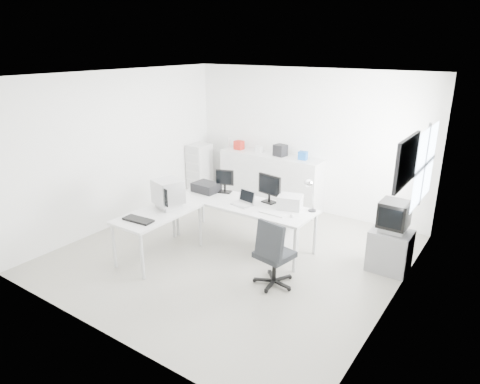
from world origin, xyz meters
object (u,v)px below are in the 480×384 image
Objects in this scene: side_desk at (159,234)px; crt_monitor at (168,193)px; laser_printer at (290,202)px; lcd_monitor_large at (269,189)px; sideboard at (271,180)px; lcd_monitor_small at (225,182)px; drawer_pedestal at (281,237)px; laptop at (242,199)px; inkjet_printer at (206,187)px; filing_cabinet at (200,170)px; crt_tv at (394,217)px; main_desk at (243,224)px; office_chair at (275,251)px; tv_cabinet at (390,251)px.

crt_monitor is at bearing 90.00° from side_desk.
lcd_monitor_large is at bearing 159.74° from laser_printer.
sideboard is (-1.31, 1.64, -0.31)m from laser_printer.
lcd_monitor_small reaches higher than laser_printer.
laptop is (-0.65, -0.15, 0.56)m from drawer_pedestal.
filing_cabinet is at bearing 135.70° from inkjet_printer.
crt_tv reaches higher than side_desk.
lcd_monitor_large is at bearing 9.85° from inkjet_printer.
side_desk is 0.64× the size of sideboard.
main_desk is 6.93× the size of laptop.
lcd_monitor_small is 0.39× the size of office_chair.
drawer_pedestal is at bearing 0.88° from inkjet_printer.
laptop is at bearing 48.01° from side_desk.
crt_tv is at bearing 17.28° from lcd_monitor_large.
laser_printer is at bearing 16.35° from main_desk.
laptop is 0.69× the size of crt_monitor.
sideboard is at bearing 10.08° from filing_cabinet.
inkjet_printer is 1.12× the size of lcd_monitor_small.
lcd_monitor_small reaches higher than main_desk.
sideboard is at bearing 117.57° from laptop.
crt_monitor is 1.98m from office_chair.
tv_cabinet is at bearing 40.00° from crt_monitor.
side_desk is at bearing -62.87° from filing_cabinet.
office_chair reaches higher than side_desk.
crt_tv is at bearing -25.33° from sideboard.
side_desk is 1.95m from office_chair.
filing_cabinet is (-3.29, 2.37, 0.06)m from office_chair.
drawer_pedestal is at bearing 123.85° from office_chair.
lcd_monitor_large is (-0.35, 0.20, 0.68)m from drawer_pedestal.
main_desk is 6.07× the size of lcd_monitor_small.
laser_printer is at bearing 73.61° from drawer_pedestal.
office_chair is (1.92, -0.91, -0.32)m from inkjet_printer.
crt_tv is (1.58, 0.47, 0.56)m from drawer_pedestal.
laser_printer is at bearing 7.02° from inkjet_printer.
main_desk is 4.80× the size of crt_tv.
crt_tv is at bearing -5.06° from laser_printer.
crt_monitor is at bearing -129.88° from laptop.
laptop reaches higher than tv_cabinet.
tv_cabinet is (1.21, 1.32, -0.20)m from office_chair.
lcd_monitor_large is 0.48m from laptop.
crt_tv reaches higher than office_chair.
crt_monitor reaches higher than laptop.
tv_cabinet is at bearing 16.39° from drawer_pedestal.
lcd_monitor_small reaches higher than sideboard.
filing_cabinet reaches higher than tv_cabinet.
laser_printer is 0.58× the size of tv_cabinet.
main_desk is at bearing 61.45° from crt_monitor.
main_desk reaches higher than tv_cabinet.
side_desk is 3.56m from crt_tv.
filing_cabinet is at bearing 154.46° from office_chair.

